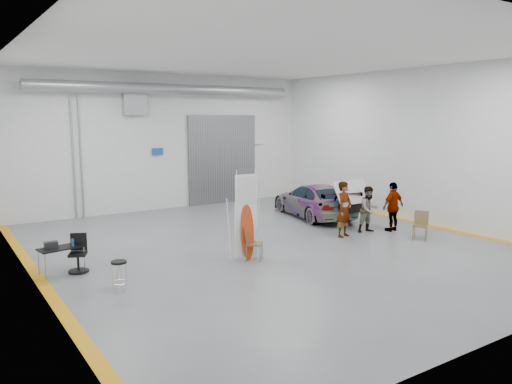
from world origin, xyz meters
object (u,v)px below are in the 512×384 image
surfboard_display (247,223)px  shop_stool (119,277)px  folding_chair_far (420,231)px  person_b (369,209)px  work_table (58,248)px  person_c (393,207)px  folding_chair_near (254,250)px  office_chair (77,256)px  sedan_car (314,200)px  person_a (344,209)px

surfboard_display → shop_stool: (-4.00, -0.65, -0.70)m
surfboard_display → folding_chair_far: bearing=-9.9°
person_b → work_table: 10.45m
person_c → folding_chair_far: bearing=76.0°
folding_chair_near → office_chair: (-4.57, 1.69, 0.15)m
sedan_car → work_table: size_ratio=3.91×
sedan_car → office_chair: bearing=24.2°
person_c → shop_stool: 10.42m
surfboard_display → sedan_car: bearing=35.3°
surfboard_display → person_a: bearing=8.4°
sedan_car → person_c: (0.72, -3.59, 0.22)m
person_b → folding_chair_near: bearing=-166.7°
folding_chair_near → office_chair: size_ratio=0.95×
folding_chair_near → work_table: size_ratio=0.79×
person_b → work_table: bearing=179.9°
work_table → folding_chair_far: bearing=-14.7°
person_b → folding_chair_far: size_ratio=1.72×
sedan_car → office_chair: size_ratio=4.68×
person_a → office_chair: size_ratio=1.91×
office_chair → person_a: bearing=17.3°
folding_chair_far → person_b: bearing=166.9°
person_a → office_chair: 8.80m
person_c → shop_stool: bearing=1.3°
person_b → folding_chair_near: size_ratio=1.75×
surfboard_display → work_table: 5.15m
shop_stool → sedan_car: bearing=24.5°
person_c → office_chair: (-10.81, 1.35, -0.46)m
surfboard_display → folding_chair_near: bearing=-49.9°
person_a → folding_chair_near: 4.26m
person_b → folding_chair_far: (0.59, -1.77, -0.53)m
sedan_car → folding_chair_far: (0.45, -5.02, -0.38)m
folding_chair_near → sedan_car: bearing=-12.2°
sedan_car → surfboard_display: (-5.66, -3.76, 0.39)m
person_b → office_chair: bearing=-179.8°
surfboard_display → work_table: (-4.88, 1.63, -0.37)m
person_a → work_table: size_ratio=1.60×
surfboard_display → office_chair: size_ratio=2.63×
folding_chair_far → shop_stool: bearing=-125.1°
shop_stool → work_table: work_table is taller
folding_chair_near → office_chair: bearing=112.0°
person_a → work_table: bearing=155.0°
shop_stool → office_chair: 2.21m
folding_chair_near → folding_chair_far: 6.07m
folding_chair_near → office_chair: 4.87m
person_b → person_c: (0.87, -0.35, 0.07)m
person_a → folding_chair_near: bearing=171.3°
sedan_car → folding_chair_far: bearing=106.8°
sedan_car → surfboard_display: surfboard_display is taller
sedan_car → person_b: 3.25m
person_b → folding_chair_near: person_b is taller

